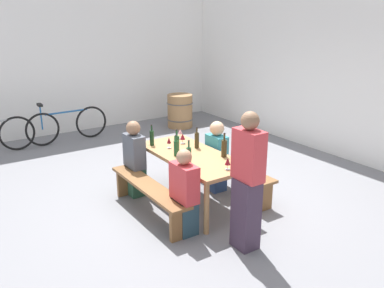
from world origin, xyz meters
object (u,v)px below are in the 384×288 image
wine_bottle_5 (189,156)px  wine_glass_2 (169,141)px  bench_near (149,192)px  bench_far (230,170)px  tasting_table (192,160)px  seated_guest_near_1 (184,195)px  wine_glass_3 (228,162)px  seated_guest_near_0 (135,160)px  wine_bottle_0 (152,138)px  wine_glass_0 (180,132)px  wine_bottle_2 (177,143)px  wine_bottle_4 (197,140)px  wine_bottle_3 (176,148)px  wine_bottle_1 (224,148)px  wine_barrel (180,111)px  parked_bicycle_0 (67,125)px  seated_guest_far_0 (216,157)px  wine_glass_1 (183,137)px  standing_host (247,184)px

wine_bottle_5 → wine_glass_2: bearing=168.3°
bench_near → bench_far: bearing=90.0°
tasting_table → seated_guest_near_1: (0.66, -0.56, -0.15)m
seated_guest_near_1 → wine_glass_3: bearing=-7.8°
wine_bottle_5 → seated_guest_near_0: 1.15m
wine_bottle_0 → wine_glass_0: wine_bottle_0 is taller
bench_near → wine_bottle_2: (-0.22, 0.59, 0.52)m
wine_bottle_4 → wine_glass_2: bearing=-123.2°
wine_bottle_4 → seated_guest_near_0: size_ratio=0.27×
wine_bottle_3 → wine_glass_0: (-0.65, 0.48, -0.00)m
bench_far → wine_bottle_3: (-0.07, -0.93, 0.52)m
wine_bottle_0 → seated_guest_near_1: bearing=-11.9°
bench_far → wine_bottle_1: wine_bottle_1 is taller
wine_bottle_2 → wine_glass_2: wine_bottle_2 is taller
wine_bottle_0 → wine_barrel: wine_bottle_0 is taller
parked_bicycle_0 → wine_glass_2: bearing=-84.3°
bench_far → wine_glass_3: bearing=-41.6°
wine_bottle_1 → wine_glass_3: size_ratio=2.21×
bench_near → seated_guest_far_0: seated_guest_far_0 is taller
wine_bottle_0 → seated_guest_far_0: (0.52, 0.84, -0.33)m
wine_bottle_5 → seated_guest_far_0: size_ratio=0.31×
wine_bottle_2 → seated_guest_near_1: size_ratio=0.30×
bench_far → wine_bottle_5: size_ratio=5.00×
wine_bottle_1 → wine_bottle_3: size_ratio=1.14×
tasting_table → parked_bicycle_0: parked_bicycle_0 is taller
tasting_table → wine_bottle_2: size_ratio=5.62×
bench_far → seated_guest_near_1: (0.66, -1.27, 0.17)m
wine_glass_1 → wine_glass_0: bearing=156.6°
wine_bottle_1 → wine_barrel: 4.35m
wine_bottle_5 → bench_near: bearing=-130.7°
tasting_table → wine_bottle_2: wine_bottle_2 is taller
wine_bottle_1 → seated_guest_near_1: 1.00m
wine_bottle_1 → seated_guest_near_1: bearing=-69.2°
wine_bottle_0 → wine_glass_1: 0.47m
wine_glass_0 → wine_bottle_4: bearing=-4.7°
wine_bottle_4 → wine_glass_3: bearing=-10.2°
wine_bottle_1 → wine_glass_2: bearing=-149.6°
wine_glass_2 → standing_host: bearing=-0.4°
tasting_table → wine_glass_2: wine_glass_2 is taller
wine_bottle_0 → wine_glass_0: size_ratio=2.02×
wine_glass_3 → standing_host: bearing=-17.6°
wine_bottle_4 → wine_glass_2: (-0.22, -0.34, -0.01)m
bench_near → wine_bottle_3: 0.71m
wine_bottle_3 → parked_bicycle_0: wine_bottle_3 is taller
wine_barrel → seated_guest_far_0: bearing=-23.6°
wine_glass_1 → seated_guest_near_0: bearing=-107.0°
tasting_table → seated_guest_near_0: seated_guest_near_0 is taller
wine_bottle_5 → wine_barrel: bearing=149.3°
wine_bottle_0 → seated_guest_near_1: 1.41m
wine_bottle_0 → wine_bottle_5: size_ratio=0.92×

